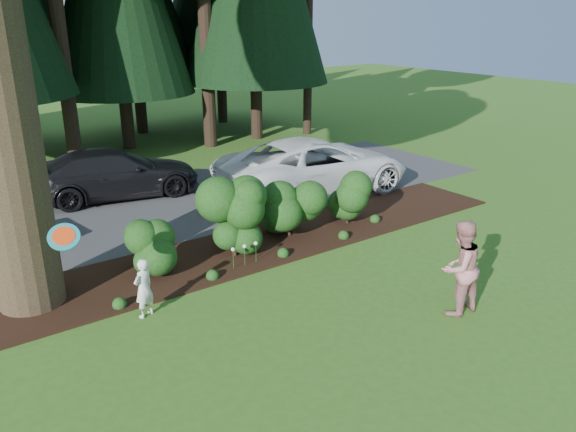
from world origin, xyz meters
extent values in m
plane|color=#33631C|center=(0.00, 0.00, 0.00)|extent=(80.00, 80.00, 0.00)
cube|color=black|center=(0.00, 3.25, 0.03)|extent=(16.00, 2.50, 0.05)
cube|color=#38383A|center=(0.00, 7.50, 0.01)|extent=(22.00, 6.00, 0.03)
sphere|color=#173911|center=(-2.00, 3.20, 0.66)|extent=(1.08, 1.08, 1.08)
cylinder|color=black|center=(-2.00, 3.20, 0.15)|extent=(0.08, 0.08, 0.30)
sphere|color=#173911|center=(-0.20, 3.00, 0.94)|extent=(1.35, 1.35, 1.35)
cylinder|color=black|center=(-0.20, 3.00, 0.15)|extent=(0.08, 0.08, 0.30)
sphere|color=#173911|center=(1.60, 3.30, 0.83)|extent=(1.26, 1.26, 1.26)
cylinder|color=black|center=(1.60, 3.30, 0.15)|extent=(0.08, 0.08, 0.30)
sphere|color=#173911|center=(3.40, 3.10, 0.72)|extent=(1.17, 1.17, 1.17)
cylinder|color=black|center=(3.40, 3.10, 0.15)|extent=(0.08, 0.08, 0.30)
cylinder|color=#173911|center=(-0.60, 2.40, 0.25)|extent=(0.01, 0.01, 0.50)
sphere|color=white|center=(-0.60, 2.40, 0.52)|extent=(0.09, 0.09, 0.09)
cylinder|color=#173911|center=(-0.30, 2.40, 0.25)|extent=(0.01, 0.01, 0.50)
sphere|color=white|center=(-0.30, 2.40, 0.52)|extent=(0.09, 0.09, 0.09)
cylinder|color=#173911|center=(0.00, 2.40, 0.25)|extent=(0.01, 0.01, 0.50)
sphere|color=white|center=(0.00, 2.40, 0.52)|extent=(0.09, 0.09, 0.09)
cylinder|color=black|center=(-1.00, 13.50, 4.38)|extent=(0.50, 0.50, 8.75)
cylinder|color=black|center=(2.00, 14.50, 5.60)|extent=(0.50, 0.50, 11.20)
cylinder|color=black|center=(5.00, 15.50, 4.72)|extent=(0.50, 0.50, 9.45)
cylinder|color=black|center=(7.50, 14.00, 5.42)|extent=(0.50, 0.50, 10.85)
cylinder|color=black|center=(10.00, 16.00, 4.90)|extent=(0.50, 0.50, 9.80)
cylinder|color=black|center=(3.50, 19.00, 5.95)|extent=(0.50, 0.50, 11.90)
cylinder|color=black|center=(8.50, 18.50, 5.07)|extent=(0.50, 0.50, 10.15)
imported|color=white|center=(4.42, 5.84, 0.90)|extent=(6.45, 3.28, 1.75)
imported|color=black|center=(-0.84, 9.13, 0.77)|extent=(5.40, 2.89, 1.49)
imported|color=white|center=(-2.97, 1.67, 0.59)|extent=(0.50, 0.42, 1.17)
imported|color=#A31524|center=(1.93, -1.69, 0.94)|extent=(0.93, 0.73, 1.87)
cylinder|color=teal|center=(-4.23, 1.71, 1.91)|extent=(0.60, 0.44, 0.46)
cylinder|color=red|center=(-4.23, 1.71, 1.93)|extent=(0.42, 0.31, 0.32)
camera|label=1|loc=(-6.28, -7.55, 5.44)|focal=35.00mm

